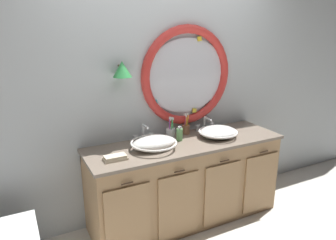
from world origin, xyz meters
The scene contains 11 objects.
ground_plane centered at (0.00, 0.00, 0.00)m, with size 14.00×14.00×0.00m, color silver.
back_wall_assembly centered at (0.02, 0.59, 1.31)m, with size 6.40×0.26×2.60m.
vanity_counter centered at (0.08, 0.26, 0.42)m, with size 1.96×0.62×0.84m.
sink_basin_left centered at (-0.28, 0.23, 0.90)m, with size 0.43×0.43×0.12m.
sink_basin_right centered at (0.43, 0.23, 0.90)m, with size 0.40×0.40×0.11m.
faucet_set_left centered at (-0.28, 0.47, 0.91)m, with size 0.21×0.14×0.17m.
faucet_set_right centered at (0.43, 0.47, 0.91)m, with size 0.23×0.15×0.15m.
toothbrush_holder_left centered at (0.00, 0.43, 0.90)m, with size 0.09×0.09×0.22m.
toothbrush_holder_right centered at (0.20, 0.47, 0.90)m, with size 0.09×0.09×0.22m.
soap_dispenser centered at (0.04, 0.32, 0.91)m, with size 0.06×0.07×0.15m.
folded_hand_towel centered at (-0.67, 0.16, 0.86)m, with size 0.20×0.10×0.04m.
Camera 1 is at (-1.40, -2.25, 1.94)m, focal length 34.22 mm.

